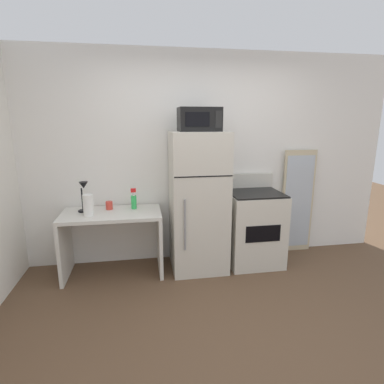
{
  "coord_description": "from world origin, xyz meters",
  "views": [
    {
      "loc": [
        -0.73,
        -2.13,
        1.78
      ],
      "look_at": [
        -0.19,
        1.1,
        1.01
      ],
      "focal_mm": 28.63,
      "sensor_mm": 36.0,
      "label": 1
    }
  ],
  "objects_px": {
    "microwave": "(199,119)",
    "desk": "(113,231)",
    "refrigerator": "(198,202)",
    "desk_lamp": "(83,192)",
    "spray_bottle": "(134,201)",
    "coffee_mug": "(109,205)",
    "oven_range": "(254,227)",
    "leaning_mirror": "(298,202)",
    "paper_towel_roll": "(88,205)"
  },
  "relations": [
    {
      "from": "desk_lamp",
      "to": "oven_range",
      "type": "bearing_deg",
      "value": -1.89
    },
    {
      "from": "coffee_mug",
      "to": "refrigerator",
      "type": "relative_size",
      "value": 0.06
    },
    {
      "from": "leaning_mirror",
      "to": "desk_lamp",
      "type": "bearing_deg",
      "value": -176.06
    },
    {
      "from": "desk",
      "to": "refrigerator",
      "type": "height_order",
      "value": "refrigerator"
    },
    {
      "from": "oven_range",
      "to": "microwave",
      "type": "bearing_deg",
      "value": -177.48
    },
    {
      "from": "desk",
      "to": "microwave",
      "type": "height_order",
      "value": "microwave"
    },
    {
      "from": "coffee_mug",
      "to": "paper_towel_roll",
      "type": "xyz_separation_m",
      "value": [
        -0.2,
        -0.22,
        0.07
      ]
    },
    {
      "from": "desk_lamp",
      "to": "leaning_mirror",
      "type": "distance_m",
      "value": 2.75
    },
    {
      "from": "coffee_mug",
      "to": "leaning_mirror",
      "type": "relative_size",
      "value": 0.07
    },
    {
      "from": "desk_lamp",
      "to": "oven_range",
      "type": "xyz_separation_m",
      "value": [
        2.02,
        -0.07,
        -0.52
      ]
    },
    {
      "from": "microwave",
      "to": "desk",
      "type": "bearing_deg",
      "value": 178.14
    },
    {
      "from": "desk_lamp",
      "to": "oven_range",
      "type": "height_order",
      "value": "desk_lamp"
    },
    {
      "from": "coffee_mug",
      "to": "microwave",
      "type": "relative_size",
      "value": 0.21
    },
    {
      "from": "spray_bottle",
      "to": "leaning_mirror",
      "type": "height_order",
      "value": "leaning_mirror"
    },
    {
      "from": "microwave",
      "to": "leaning_mirror",
      "type": "height_order",
      "value": "microwave"
    },
    {
      "from": "paper_towel_roll",
      "to": "desk_lamp",
      "type": "bearing_deg",
      "value": 113.27
    },
    {
      "from": "desk_lamp",
      "to": "coffee_mug",
      "type": "distance_m",
      "value": 0.34
    },
    {
      "from": "refrigerator",
      "to": "leaning_mirror",
      "type": "bearing_deg",
      "value": 10.57
    },
    {
      "from": "desk",
      "to": "coffee_mug",
      "type": "xyz_separation_m",
      "value": [
        -0.03,
        0.13,
        0.28
      ]
    },
    {
      "from": "desk",
      "to": "refrigerator",
      "type": "relative_size",
      "value": 0.68
    },
    {
      "from": "spray_bottle",
      "to": "microwave",
      "type": "bearing_deg",
      "value": -10.29
    },
    {
      "from": "paper_towel_roll",
      "to": "oven_range",
      "type": "distance_m",
      "value": 2.0
    },
    {
      "from": "refrigerator",
      "to": "leaning_mirror",
      "type": "relative_size",
      "value": 1.18
    },
    {
      "from": "desk",
      "to": "spray_bottle",
      "type": "height_order",
      "value": "spray_bottle"
    },
    {
      "from": "coffee_mug",
      "to": "spray_bottle",
      "type": "distance_m",
      "value": 0.29
    },
    {
      "from": "refrigerator",
      "to": "oven_range",
      "type": "relative_size",
      "value": 1.51
    },
    {
      "from": "refrigerator",
      "to": "leaning_mirror",
      "type": "xyz_separation_m",
      "value": [
        1.42,
        0.27,
        -0.13
      ]
    },
    {
      "from": "paper_towel_roll",
      "to": "refrigerator",
      "type": "distance_m",
      "value": 1.25
    },
    {
      "from": "microwave",
      "to": "refrigerator",
      "type": "bearing_deg",
      "value": 90.32
    },
    {
      "from": "microwave",
      "to": "desk_lamp",
      "type": "bearing_deg",
      "value": 175.72
    },
    {
      "from": "spray_bottle",
      "to": "oven_range",
      "type": "relative_size",
      "value": 0.23
    },
    {
      "from": "spray_bottle",
      "to": "microwave",
      "type": "xyz_separation_m",
      "value": [
        0.76,
        -0.14,
        0.94
      ]
    },
    {
      "from": "desk_lamp",
      "to": "oven_range",
      "type": "relative_size",
      "value": 0.32
    },
    {
      "from": "desk_lamp",
      "to": "coffee_mug",
      "type": "xyz_separation_m",
      "value": [
        0.27,
        0.06,
        -0.19
      ]
    },
    {
      "from": "coffee_mug",
      "to": "oven_range",
      "type": "height_order",
      "value": "oven_range"
    },
    {
      "from": "paper_towel_roll",
      "to": "coffee_mug",
      "type": "bearing_deg",
      "value": 48.31
    },
    {
      "from": "microwave",
      "to": "leaning_mirror",
      "type": "distance_m",
      "value": 1.81
    },
    {
      "from": "desk",
      "to": "spray_bottle",
      "type": "distance_m",
      "value": 0.43
    },
    {
      "from": "desk_lamp",
      "to": "paper_towel_roll",
      "type": "distance_m",
      "value": 0.21
    },
    {
      "from": "leaning_mirror",
      "to": "spray_bottle",
      "type": "bearing_deg",
      "value": -176.08
    },
    {
      "from": "coffee_mug",
      "to": "paper_towel_roll",
      "type": "height_order",
      "value": "paper_towel_roll"
    },
    {
      "from": "desk_lamp",
      "to": "leaning_mirror",
      "type": "height_order",
      "value": "leaning_mirror"
    },
    {
      "from": "spray_bottle",
      "to": "microwave",
      "type": "relative_size",
      "value": 0.54
    },
    {
      "from": "paper_towel_roll",
      "to": "oven_range",
      "type": "bearing_deg",
      "value": 2.7
    },
    {
      "from": "desk",
      "to": "leaning_mirror",
      "type": "distance_m",
      "value": 2.45
    },
    {
      "from": "leaning_mirror",
      "to": "desk",
      "type": "bearing_deg",
      "value": -174.05
    },
    {
      "from": "coffee_mug",
      "to": "spray_bottle",
      "type": "relative_size",
      "value": 0.38
    },
    {
      "from": "oven_range",
      "to": "leaning_mirror",
      "type": "xyz_separation_m",
      "value": [
        0.71,
        0.26,
        0.23
      ]
    },
    {
      "from": "microwave",
      "to": "oven_range",
      "type": "distance_m",
      "value": 1.5
    },
    {
      "from": "desk",
      "to": "microwave",
      "type": "relative_size",
      "value": 2.44
    }
  ]
}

